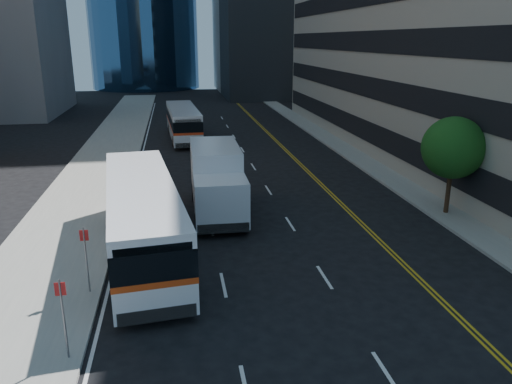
# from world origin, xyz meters

# --- Properties ---
(ground) EXTENTS (160.00, 160.00, 0.00)m
(ground) POSITION_xyz_m (0.00, 0.00, 0.00)
(ground) COLOR black
(ground) RESTS_ON ground
(sidewalk_west) EXTENTS (5.00, 90.00, 0.15)m
(sidewalk_west) POSITION_xyz_m (-10.50, 25.00, 0.07)
(sidewalk_west) COLOR gray
(sidewalk_west) RESTS_ON ground
(sidewalk_east) EXTENTS (2.00, 90.00, 0.15)m
(sidewalk_east) POSITION_xyz_m (9.00, 25.00, 0.07)
(sidewalk_east) COLOR gray
(sidewalk_east) RESTS_ON ground
(street_tree) EXTENTS (3.20, 3.20, 5.10)m
(street_tree) POSITION_xyz_m (9.00, 8.00, 3.64)
(street_tree) COLOR #332114
(street_tree) RESTS_ON sidewalk_east
(bus_front) EXTENTS (4.17, 12.77, 3.23)m
(bus_front) POSITION_xyz_m (-6.60, 5.41, 1.76)
(bus_front) COLOR white
(bus_front) RESTS_ON ground
(bus_rear) EXTENTS (3.12, 11.49, 2.93)m
(bus_rear) POSITION_xyz_m (-4.30, 31.66, 1.60)
(bus_rear) COLOR silver
(bus_rear) RESTS_ON ground
(box_truck) EXTENTS (2.65, 7.40, 3.53)m
(box_truck) POSITION_xyz_m (-3.00, 10.24, 1.86)
(box_truck) COLOR silver
(box_truck) RESTS_ON ground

